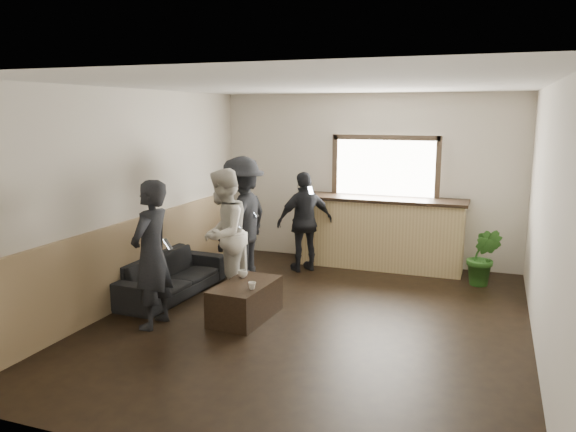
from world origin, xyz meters
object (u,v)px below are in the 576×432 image
at_px(cup_a, 243,274).
at_px(cup_b, 252,286).
at_px(bar_counter, 380,228).
at_px(person_b, 223,234).
at_px(person_c, 242,220).
at_px(potted_plant, 483,257).
at_px(coffee_table, 245,301).
at_px(sofa, 170,275).
at_px(person_a, 152,254).
at_px(person_d, 305,222).

distance_m(cup_a, cup_b, 0.50).
height_order(bar_counter, person_b, bar_counter).
xyz_separation_m(person_b, person_c, (-0.07, 0.74, 0.05)).
bearing_deg(person_c, potted_plant, 108.81).
relative_size(bar_counter, cup_b, 29.47).
relative_size(coffee_table, person_b, 0.57).
distance_m(sofa, cup_a, 1.27).
height_order(bar_counter, person_c, bar_counter).
xyz_separation_m(bar_counter, cup_b, (-0.92, -3.06, -0.15)).
xyz_separation_m(sofa, cup_b, (1.53, -0.66, 0.21)).
height_order(coffee_table, person_c, person_c).
xyz_separation_m(coffee_table, person_a, (-0.92, -0.59, 0.65)).
bearing_deg(potted_plant, person_b, -151.88).
bearing_deg(person_b, person_a, -19.04).
height_order(coffee_table, cup_b, cup_b).
bearing_deg(bar_counter, person_c, -139.13).
bearing_deg(sofa, potted_plant, -61.97).
relative_size(person_b, person_c, 0.94).
bearing_deg(coffee_table, cup_b, -45.10).
bearing_deg(bar_counter, sofa, -135.54).
relative_size(sofa, coffee_table, 1.89).
bearing_deg(cup_a, person_c, 115.17).
bearing_deg(coffee_table, person_a, -147.17).
height_order(sofa, person_c, person_c).
bearing_deg(person_d, person_c, 11.18).
distance_m(person_a, person_d, 3.00).
bearing_deg(person_a, person_c, 171.30).
xyz_separation_m(sofa, potted_plant, (4.06, 1.91, 0.16)).
distance_m(sofa, person_c, 1.30).
bearing_deg(cup_b, coffee_table, 134.90).
height_order(coffee_table, potted_plant, potted_plant).
distance_m(person_a, person_b, 1.27).
distance_m(sofa, person_b, 0.98).
distance_m(coffee_table, potted_plant, 3.61).
height_order(potted_plant, person_a, person_a).
height_order(cup_b, person_d, person_d).
xyz_separation_m(bar_counter, person_b, (-1.69, -2.26, 0.24)).
xyz_separation_m(cup_b, person_d, (-0.16, 2.43, 0.30)).
distance_m(potted_plant, person_c, 3.55).
bearing_deg(person_c, coffee_table, 28.01).
distance_m(sofa, cup_b, 1.68).
distance_m(cup_a, person_d, 2.06).
bearing_deg(person_c, sofa, -36.20).
xyz_separation_m(coffee_table, cup_b, (0.17, -0.17, 0.26)).
height_order(cup_b, potted_plant, potted_plant).
xyz_separation_m(cup_b, person_c, (-0.84, 1.54, 0.45)).
distance_m(cup_b, person_a, 1.22).
height_order(sofa, person_d, person_d).
bearing_deg(person_a, sofa, -159.08).
bearing_deg(cup_b, person_d, 93.82).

